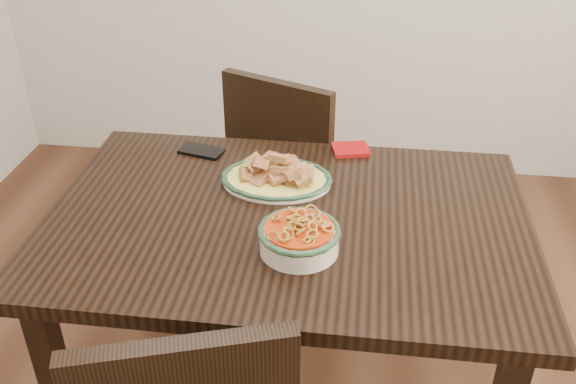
# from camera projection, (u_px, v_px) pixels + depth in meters

# --- Properties ---
(dining_table) EXTENTS (1.27, 0.85, 0.75)m
(dining_table) POSITION_uv_depth(u_px,v_px,m) (287.00, 244.00, 1.73)
(dining_table) COLOR black
(dining_table) RESTS_ON ground
(chair_far) EXTENTS (0.55, 0.55, 0.89)m
(chair_far) POSITION_uv_depth(u_px,v_px,m) (293.00, 170.00, 2.39)
(chair_far) COLOR black
(chair_far) RESTS_ON ground
(fish_plate) EXTENTS (0.31, 0.24, 0.11)m
(fish_plate) POSITION_uv_depth(u_px,v_px,m) (276.00, 169.00, 1.80)
(fish_plate) COLOR #F3E6CD
(fish_plate) RESTS_ON dining_table
(noodle_bowl) EXTENTS (0.20, 0.20, 0.08)m
(noodle_bowl) POSITION_uv_depth(u_px,v_px,m) (299.00, 235.00, 1.53)
(noodle_bowl) COLOR beige
(noodle_bowl) RESTS_ON dining_table
(smartphone) EXTENTS (0.15, 0.10, 0.01)m
(smartphone) POSITION_uv_depth(u_px,v_px,m) (202.00, 151.00, 1.98)
(smartphone) COLOR black
(smartphone) RESTS_ON dining_table
(napkin) EXTENTS (0.13, 0.11, 0.01)m
(napkin) POSITION_uv_depth(u_px,v_px,m) (351.00, 149.00, 1.99)
(napkin) COLOR maroon
(napkin) RESTS_ON dining_table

